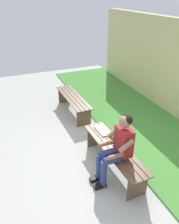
% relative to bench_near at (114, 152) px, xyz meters
% --- Properties ---
extents(ground_plane, '(10.00, 7.00, 0.04)m').
position_rel_bench_near_xyz_m(ground_plane, '(1.19, 1.00, -0.38)').
color(ground_plane, '#B2B2AD').
extents(grass_strip, '(9.00, 2.17, 0.03)m').
position_rel_bench_near_xyz_m(grass_strip, '(1.19, -1.45, -0.35)').
color(grass_strip, '#478C38').
rests_on(grass_strip, ground).
extents(bench_near, '(1.81, 0.49, 0.48)m').
position_rel_bench_near_xyz_m(bench_near, '(0.00, 0.00, 0.00)').
color(bench_near, brown).
rests_on(bench_near, ground).
extents(bench_far, '(1.73, 0.49, 0.48)m').
position_rel_bench_near_xyz_m(bench_far, '(2.38, 0.00, -0.00)').
color(bench_far, brown).
rests_on(bench_far, ground).
extents(person_seated, '(0.50, 0.69, 1.28)m').
position_rel_bench_near_xyz_m(person_seated, '(-0.27, 0.10, 0.35)').
color(person_seated, maroon).
rests_on(person_seated, ground).
extents(apple, '(0.08, 0.08, 0.08)m').
position_rel_bench_near_xyz_m(apple, '(0.25, -0.09, 0.16)').
color(apple, '#72B738').
rests_on(apple, bench_near).
extents(book_open, '(0.42, 0.17, 0.02)m').
position_rel_bench_near_xyz_m(book_open, '(0.57, -0.00, 0.12)').
color(book_open, white).
rests_on(book_open, bench_near).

